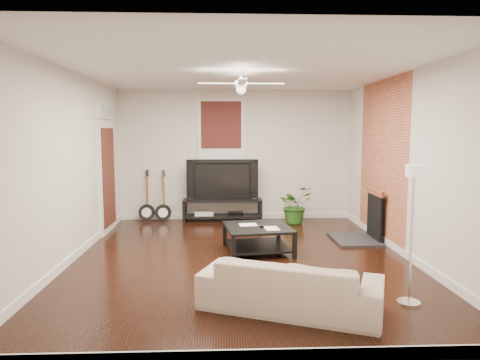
% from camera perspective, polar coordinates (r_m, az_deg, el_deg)
% --- Properties ---
extents(room, '(5.01, 6.01, 2.81)m').
position_cam_1_polar(room, '(6.42, 0.15, 1.82)').
color(room, black).
rests_on(room, ground).
extents(brick_accent, '(0.02, 2.20, 2.80)m').
position_cam_1_polar(brick_accent, '(7.91, 18.15, 2.37)').
color(brick_accent, '#B05C39').
rests_on(brick_accent, floor).
extents(fireplace, '(0.80, 1.10, 0.92)m').
position_cam_1_polar(fireplace, '(7.93, 15.96, -4.40)').
color(fireplace, black).
rests_on(fireplace, floor).
extents(window_back, '(1.00, 0.06, 1.30)m').
position_cam_1_polar(window_back, '(9.36, -2.49, 6.63)').
color(window_back, '#3A1110').
rests_on(window_back, wall_back).
extents(door_left, '(0.08, 1.00, 2.50)m').
position_cam_1_polar(door_left, '(8.60, -17.04, 1.71)').
color(door_left, white).
rests_on(door_left, wall_left).
extents(tv_stand, '(1.68, 0.45, 0.47)m').
position_cam_1_polar(tv_stand, '(9.32, -2.32, -3.96)').
color(tv_stand, black).
rests_on(tv_stand, floor).
extents(tv, '(1.50, 0.20, 0.87)m').
position_cam_1_polar(tv, '(9.25, -2.33, 0.12)').
color(tv, black).
rests_on(tv, tv_stand).
extents(coffee_table, '(1.12, 1.12, 0.42)m').
position_cam_1_polar(coffee_table, '(6.96, 2.35, -7.76)').
color(coffee_table, black).
rests_on(coffee_table, floor).
extents(sofa, '(2.06, 1.41, 0.56)m').
position_cam_1_polar(sofa, '(4.82, 6.60, -13.47)').
color(sofa, '#C5AB93').
rests_on(sofa, floor).
extents(floor_lamp, '(0.34, 0.34, 1.57)m').
position_cam_1_polar(floor_lamp, '(5.15, 21.62, -6.74)').
color(floor_lamp, white).
rests_on(floor_lamp, floor).
extents(potted_plant, '(0.92, 0.88, 0.78)m').
position_cam_1_polar(potted_plant, '(9.12, 7.25, -3.25)').
color(potted_plant, '#285E1B').
rests_on(potted_plant, floor).
extents(guitar_left, '(0.38, 0.30, 1.11)m').
position_cam_1_polar(guitar_left, '(9.38, -12.21, -2.05)').
color(guitar_left, black).
rests_on(guitar_left, floor).
extents(guitar_right, '(0.40, 0.32, 1.11)m').
position_cam_1_polar(guitar_right, '(9.30, -10.12, -2.08)').
color(guitar_right, black).
rests_on(guitar_right, floor).
extents(ceiling_fan, '(1.24, 1.24, 0.32)m').
position_cam_1_polar(ceiling_fan, '(6.43, 0.15, 12.53)').
color(ceiling_fan, white).
rests_on(ceiling_fan, ceiling).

